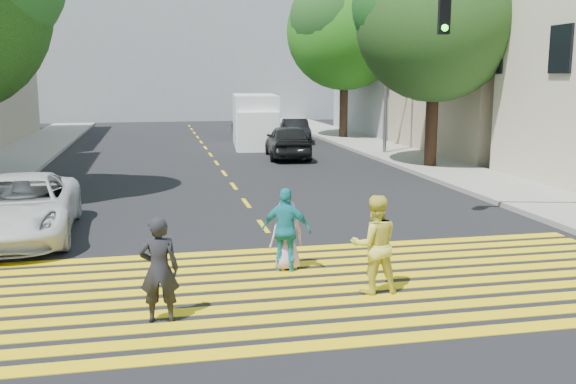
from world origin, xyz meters
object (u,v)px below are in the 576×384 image
object	(u,v)px
silver_car	(255,125)
traffic_signal	(557,69)
pedestrian_man	(159,269)
dark_car_parked	(295,131)
tree_right_far	(346,25)
white_van	(255,122)
tree_right_near	(438,13)
white_sedan	(20,207)
pedestrian_woman	(375,244)
pedestrian_extra	(286,230)
pedestrian_child	(287,235)
dark_car_near	(288,141)

from	to	relation	value
silver_car	traffic_signal	distance (m)	25.97
pedestrian_man	dark_car_parked	distance (m)	26.96
tree_right_far	pedestrian_man	xyz separation A→B (m)	(-10.98, -26.96, -5.73)
silver_car	white_van	size ratio (longest dim) A/B	0.82
tree_right_near	white_van	size ratio (longest dim) A/B	1.52
white_sedan	dark_car_parked	size ratio (longest dim) A/B	1.32
dark_car_parked	traffic_signal	bearing A→B (deg)	-79.80
silver_car	pedestrian_woman	bearing A→B (deg)	76.17
tree_right_far	white_sedan	distance (m)	26.02
tree_right_near	pedestrian_man	size ratio (longest dim) A/B	5.49
white_van	white_sedan	bearing A→B (deg)	-109.29
pedestrian_man	dark_car_parked	world-z (taller)	pedestrian_man
tree_right_near	dark_car_parked	world-z (taller)	tree_right_near
tree_right_far	silver_car	world-z (taller)	tree_right_far
traffic_signal	pedestrian_extra	bearing A→B (deg)	-148.36
pedestrian_man	pedestrian_extra	xyz separation A→B (m)	(2.38, 2.08, -0.01)
pedestrian_extra	dark_car_parked	bearing A→B (deg)	-79.93
white_sedan	silver_car	distance (m)	25.67
pedestrian_woman	pedestrian_child	world-z (taller)	pedestrian_woman
pedestrian_man	pedestrian_extra	bearing A→B (deg)	-133.76
tree_right_near	pedestrian_extra	world-z (taller)	tree_right_near
tree_right_near	pedestrian_man	distance (m)	18.73
pedestrian_woman	silver_car	xyz separation A→B (m)	(2.49, 29.24, -0.15)
dark_car_near	white_van	world-z (taller)	white_van
pedestrian_woman	tree_right_near	bearing A→B (deg)	-115.35
tree_right_far	pedestrian_extra	distance (m)	26.94
pedestrian_woman	pedestrian_extra	world-z (taller)	pedestrian_woman
white_van	traffic_signal	distance (m)	20.25
pedestrian_extra	pedestrian_man	bearing A→B (deg)	64.09
pedestrian_man	traffic_signal	bearing A→B (deg)	-150.41
tree_right_near	dark_car_near	distance (m)	8.52
pedestrian_man	traffic_signal	world-z (taller)	traffic_signal
silver_car	white_van	xyz separation A→B (m)	(-0.89, -5.92, 0.58)
dark_car_parked	white_van	bearing A→B (deg)	-137.56
dark_car_near	traffic_signal	size ratio (longest dim) A/B	0.76
tree_right_near	white_van	distance (m)	12.11
pedestrian_woman	pedestrian_extra	size ratio (longest dim) A/B	1.06
white_sedan	dark_car_near	world-z (taller)	dark_car_near
pedestrian_child	white_van	size ratio (longest dim) A/B	0.23
pedestrian_woman	traffic_signal	world-z (taller)	traffic_signal
pedestrian_extra	silver_car	distance (m)	27.99
dark_car_near	white_van	size ratio (longest dim) A/B	0.77
pedestrian_woman	pedestrian_extra	bearing A→B (deg)	-48.31
dark_car_near	silver_car	size ratio (longest dim) A/B	0.94
white_van	pedestrian_woman	bearing A→B (deg)	-88.60
dark_car_parked	tree_right_far	bearing A→B (deg)	26.04
pedestrian_man	silver_car	distance (m)	30.44
traffic_signal	white_van	bearing A→B (deg)	116.09
dark_car_near	traffic_signal	distance (m)	15.26
tree_right_far	traffic_signal	bearing A→B (deg)	-94.22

